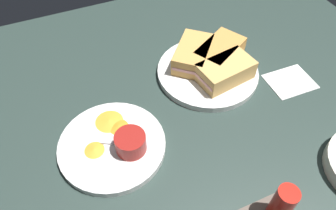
{
  "coord_description": "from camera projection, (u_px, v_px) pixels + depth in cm",
  "views": [
    {
      "loc": [
        28.86,
        36.12,
        56.01
      ],
      "look_at": [
        10.86,
        -5.12,
        3.0
      ],
      "focal_mm": 33.87,
      "sensor_mm": 36.0,
      "label": 1
    }
  ],
  "objects": [
    {
      "name": "ground_plane",
      "position": [
        220.0,
        119.0,
        0.73
      ],
      "size": [
        110.0,
        110.0,
        3.0
      ],
      "primitive_type": "cube",
      "color": "#283833"
    },
    {
      "name": "plate_sandwich_main",
      "position": [
        207.0,
        72.0,
        0.79
      ],
      "size": [
        25.12,
        25.12,
        1.6
      ],
      "primitive_type": "cylinder",
      "color": "silver",
      "rests_on": "ground_plane"
    },
    {
      "name": "sandwich_half_near",
      "position": [
        225.0,
        71.0,
        0.75
      ],
      "size": [
        14.16,
        9.47,
        4.8
      ],
      "color": "tan",
      "rests_on": "plate_sandwich_main"
    },
    {
      "name": "sandwich_half_far",
      "position": [
        220.0,
        53.0,
        0.79
      ],
      "size": [
        15.05,
        12.91,
        4.8
      ],
      "color": "#C68C42",
      "rests_on": "plate_sandwich_main"
    },
    {
      "name": "sandwich_half_extra",
      "position": [
        193.0,
        54.0,
        0.79
      ],
      "size": [
        14.29,
        14.78,
        4.8
      ],
      "color": "tan",
      "rests_on": "plate_sandwich_main"
    },
    {
      "name": "ramekin_dark_sauce",
      "position": [
        192.0,
        53.0,
        0.8
      ],
      "size": [
        6.44,
        6.44,
        3.55
      ],
      "color": "navy",
      "rests_on": "plate_sandwich_main"
    },
    {
      "name": "spoon_by_dark_ramekin",
      "position": [
        205.0,
        69.0,
        0.79
      ],
      "size": [
        3.31,
        9.96,
        0.8
      ],
      "color": "silver",
      "rests_on": "plate_sandwich_main"
    },
    {
      "name": "plate_chips_companion",
      "position": [
        112.0,
        145.0,
        0.65
      ],
      "size": [
        22.06,
        22.06,
        1.6
      ],
      "primitive_type": "cylinder",
      "color": "silver",
      "rests_on": "ground_plane"
    },
    {
      "name": "ramekin_light_gravy",
      "position": [
        131.0,
        142.0,
        0.62
      ],
      "size": [
        6.25,
        6.25,
        3.99
      ],
      "color": "maroon",
      "rests_on": "plate_chips_companion"
    },
    {
      "name": "spoon_by_gravy_ramekin",
      "position": [
        135.0,
        144.0,
        0.64
      ],
      "size": [
        9.41,
        5.94,
        0.8
      ],
      "color": "silver",
      "rests_on": "plate_chips_companion"
    },
    {
      "name": "plantain_chip_scatter",
      "position": [
        108.0,
        128.0,
        0.67
      ],
      "size": [
        11.87,
        11.94,
        0.6
      ],
      "color": "gold",
      "rests_on": "plate_chips_companion"
    },
    {
      "name": "paper_napkin_folded",
      "position": [
        290.0,
        81.0,
        0.78
      ],
      "size": [
        11.27,
        9.33,
        0.4
      ],
      "primitive_type": "cube",
      "rotation": [
        0.0,
        0.0,
        -0.03
      ],
      "color": "white",
      "rests_on": "ground_plane"
    }
  ]
}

